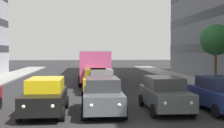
# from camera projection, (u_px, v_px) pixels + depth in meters

# --- Properties ---
(car_0) EXTENTS (2.02, 4.44, 1.72)m
(car_0) POSITION_uv_depth(u_px,v_px,m) (220.00, 94.00, 14.73)
(car_0) COLOR navy
(car_0) RESTS_ON ground_plane
(car_1) EXTENTS (2.02, 4.44, 1.72)m
(car_1) POSITION_uv_depth(u_px,v_px,m) (164.00, 94.00, 14.77)
(car_1) COLOR #474C51
(car_1) RESTS_ON ground_plane
(car_2) EXTENTS (2.02, 4.44, 1.72)m
(car_2) POSITION_uv_depth(u_px,v_px,m) (102.00, 95.00, 14.26)
(car_2) COLOR #474C51
(car_2) RESTS_ON ground_plane
(car_3) EXTENTS (2.02, 4.44, 1.72)m
(car_3) POSITION_uv_depth(u_px,v_px,m) (45.00, 96.00, 14.01)
(car_3) COLOR black
(car_3) RESTS_ON ground_plane
(car_row2_0) EXTENTS (2.02, 4.44, 1.72)m
(car_row2_0) POSITION_uv_depth(u_px,v_px,m) (95.00, 80.00, 21.65)
(car_row2_0) COLOR gold
(car_row2_0) RESTS_ON ground_plane
(car_row2_1) EXTENTS (2.02, 4.44, 1.72)m
(car_row2_1) POSITION_uv_depth(u_px,v_px,m) (101.00, 80.00, 21.38)
(car_row2_1) COLOR silver
(car_row2_1) RESTS_ON ground_plane
(bus_behind_traffic) EXTENTS (2.78, 10.50, 3.00)m
(bus_behind_traffic) POSITION_uv_depth(u_px,v_px,m) (94.00, 63.00, 28.23)
(bus_behind_traffic) COLOR #DB5193
(bus_behind_traffic) RESTS_ON ground_plane
(street_tree_2) EXTENTS (2.55, 2.55, 5.08)m
(street_tree_2) POSITION_uv_depth(u_px,v_px,m) (216.00, 40.00, 23.91)
(street_tree_2) COLOR #513823
(street_tree_2) RESTS_ON sidewalk_left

